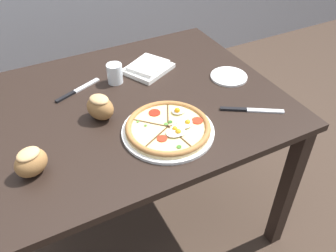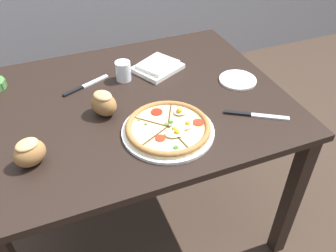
{
  "view_description": "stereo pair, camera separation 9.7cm",
  "coord_description": "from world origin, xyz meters",
  "px_view_note": "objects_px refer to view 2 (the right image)",
  "views": [
    {
      "loc": [
        -0.4,
        -1.12,
        1.63
      ],
      "look_at": [
        0.05,
        -0.24,
        0.81
      ],
      "focal_mm": 38.0,
      "sensor_mm": 36.0,
      "label": 1
    },
    {
      "loc": [
        -0.31,
        -1.16,
        1.63
      ],
      "look_at": [
        0.05,
        -0.24,
        0.81
      ],
      "focal_mm": 38.0,
      "sensor_mm": 36.0,
      "label": 2
    }
  ],
  "objects_px": {
    "napkin_folded": "(158,67)",
    "water_glass": "(123,72)",
    "knife_main": "(255,115)",
    "bread_piece_near": "(104,103)",
    "bread_piece_mid": "(29,152)",
    "pizza": "(168,128)",
    "knife_spare": "(86,86)",
    "dining_table": "(135,120)",
    "side_saucer": "(238,80)"
  },
  "relations": [
    {
      "from": "napkin_folded",
      "to": "water_glass",
      "type": "relative_size",
      "value": 2.89
    },
    {
      "from": "knife_main",
      "to": "napkin_folded",
      "type": "bearing_deg",
      "value": 147.85
    },
    {
      "from": "bread_piece_near",
      "to": "water_glass",
      "type": "relative_size",
      "value": 1.6
    },
    {
      "from": "bread_piece_mid",
      "to": "pizza",
      "type": "bearing_deg",
      "value": -2.53
    },
    {
      "from": "napkin_folded",
      "to": "knife_spare",
      "type": "relative_size",
      "value": 1.16
    },
    {
      "from": "water_glass",
      "to": "napkin_folded",
      "type": "bearing_deg",
      "value": 7.51
    },
    {
      "from": "pizza",
      "to": "knife_main",
      "type": "height_order",
      "value": "pizza"
    },
    {
      "from": "knife_main",
      "to": "bread_piece_mid",
      "type": "bearing_deg",
      "value": -152.21
    },
    {
      "from": "napkin_folded",
      "to": "water_glass",
      "type": "height_order",
      "value": "water_glass"
    },
    {
      "from": "napkin_folded",
      "to": "knife_spare",
      "type": "bearing_deg",
      "value": -177.54
    },
    {
      "from": "dining_table",
      "to": "bread_piece_mid",
      "type": "height_order",
      "value": "bread_piece_mid"
    },
    {
      "from": "bread_piece_near",
      "to": "bread_piece_mid",
      "type": "relative_size",
      "value": 1.06
    },
    {
      "from": "pizza",
      "to": "knife_spare",
      "type": "distance_m",
      "value": 0.47
    },
    {
      "from": "dining_table",
      "to": "side_saucer",
      "type": "relative_size",
      "value": 7.52
    },
    {
      "from": "pizza",
      "to": "bread_piece_mid",
      "type": "xyz_separation_m",
      "value": [
        -0.48,
        0.02,
        0.03
      ]
    },
    {
      "from": "napkin_folded",
      "to": "knife_spare",
      "type": "height_order",
      "value": "napkin_folded"
    },
    {
      "from": "dining_table",
      "to": "knife_spare",
      "type": "height_order",
      "value": "knife_spare"
    },
    {
      "from": "napkin_folded",
      "to": "knife_main",
      "type": "relative_size",
      "value": 1.13
    },
    {
      "from": "bread_piece_near",
      "to": "pizza",
      "type": "bearing_deg",
      "value": -45.93
    },
    {
      "from": "pizza",
      "to": "knife_spare",
      "type": "xyz_separation_m",
      "value": [
        -0.22,
        0.42,
        -0.02
      ]
    },
    {
      "from": "bread_piece_near",
      "to": "side_saucer",
      "type": "relative_size",
      "value": 0.85
    },
    {
      "from": "water_glass",
      "to": "side_saucer",
      "type": "height_order",
      "value": "water_glass"
    },
    {
      "from": "knife_main",
      "to": "water_glass",
      "type": "distance_m",
      "value": 0.6
    },
    {
      "from": "water_glass",
      "to": "bread_piece_mid",
      "type": "bearing_deg",
      "value": -137.8
    },
    {
      "from": "pizza",
      "to": "napkin_folded",
      "type": "height_order",
      "value": "pizza"
    },
    {
      "from": "side_saucer",
      "to": "knife_spare",
      "type": "bearing_deg",
      "value": 161.88
    },
    {
      "from": "bread_piece_near",
      "to": "water_glass",
      "type": "bearing_deg",
      "value": 56.92
    },
    {
      "from": "dining_table",
      "to": "bread_piece_near",
      "type": "distance_m",
      "value": 0.21
    },
    {
      "from": "pizza",
      "to": "side_saucer",
      "type": "distance_m",
      "value": 0.46
    },
    {
      "from": "bread_piece_mid",
      "to": "knife_main",
      "type": "xyz_separation_m",
      "value": [
        0.83,
        -0.06,
        -0.05
      ]
    },
    {
      "from": "napkin_folded",
      "to": "pizza",
      "type": "bearing_deg",
      "value": -105.57
    },
    {
      "from": "pizza",
      "to": "bread_piece_near",
      "type": "xyz_separation_m",
      "value": [
        -0.19,
        0.19,
        0.03
      ]
    },
    {
      "from": "napkin_folded",
      "to": "side_saucer",
      "type": "relative_size",
      "value": 1.53
    },
    {
      "from": "knife_spare",
      "to": "bread_piece_near",
      "type": "bearing_deg",
      "value": -105.31
    },
    {
      "from": "pizza",
      "to": "bread_piece_near",
      "type": "bearing_deg",
      "value": 134.07
    },
    {
      "from": "dining_table",
      "to": "water_glass",
      "type": "relative_size",
      "value": 14.2
    },
    {
      "from": "dining_table",
      "to": "bread_piece_near",
      "type": "height_order",
      "value": "bread_piece_near"
    },
    {
      "from": "side_saucer",
      "to": "bread_piece_near",
      "type": "bearing_deg",
      "value": -178.59
    },
    {
      "from": "napkin_folded",
      "to": "side_saucer",
      "type": "height_order",
      "value": "napkin_folded"
    },
    {
      "from": "bread_piece_near",
      "to": "knife_spare",
      "type": "distance_m",
      "value": 0.23
    },
    {
      "from": "dining_table",
      "to": "bread_piece_mid",
      "type": "xyz_separation_m",
      "value": [
        -0.42,
        -0.22,
        0.16
      ]
    },
    {
      "from": "napkin_folded",
      "to": "bread_piece_near",
      "type": "height_order",
      "value": "bread_piece_near"
    },
    {
      "from": "dining_table",
      "to": "knife_main",
      "type": "distance_m",
      "value": 0.5
    },
    {
      "from": "dining_table",
      "to": "water_glass",
      "type": "bearing_deg",
      "value": 87.59
    },
    {
      "from": "napkin_folded",
      "to": "knife_main",
      "type": "xyz_separation_m",
      "value": [
        0.23,
        -0.47,
        -0.01
      ]
    },
    {
      "from": "knife_main",
      "to": "side_saucer",
      "type": "relative_size",
      "value": 1.36
    },
    {
      "from": "napkin_folded",
      "to": "bread_piece_near",
      "type": "xyz_separation_m",
      "value": [
        -0.31,
        -0.24,
        0.04
      ]
    },
    {
      "from": "dining_table",
      "to": "knife_spare",
      "type": "bearing_deg",
      "value": 133.41
    },
    {
      "from": "water_glass",
      "to": "bread_piece_near",
      "type": "bearing_deg",
      "value": -123.08
    },
    {
      "from": "pizza",
      "to": "knife_main",
      "type": "xyz_separation_m",
      "value": [
        0.35,
        -0.04,
        -0.02
      ]
    }
  ]
}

